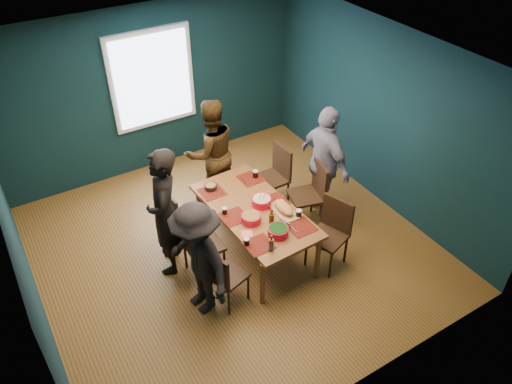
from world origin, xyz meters
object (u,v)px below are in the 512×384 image
chair_left_far (179,214)px  person_near_left (198,260)px  chair_right_mid (312,189)px  person_back (211,153)px  chair_right_near (332,228)px  cutting_board (284,208)px  chair_left_mid (196,242)px  bowl_salad (251,218)px  person_right (325,163)px  bowl_herbs (278,231)px  chair_left_near (223,274)px  bowl_dumpling (262,201)px  chair_right_far (276,172)px  person_far_left (165,213)px  dining_table (255,213)px

chair_left_far → person_near_left: (-0.27, -1.20, 0.29)m
chair_right_mid → person_back: person_back is taller
chair_right_near → cutting_board: bearing=115.5°
chair_left_mid → bowl_salad: bearing=-10.9°
person_right → person_near_left: person_right is taller
chair_right_near → bowl_herbs: bearing=151.2°
chair_left_near → bowl_dumpling: bearing=18.6°
chair_left_mid → chair_left_near: (0.05, -0.60, -0.07)m
chair_left_mid → bowl_herbs: chair_left_mid is taller
chair_right_far → bowl_salad: (-0.97, -0.91, 0.20)m
bowl_herbs → cutting_board: size_ratio=0.47×
bowl_dumpling → person_near_left: bearing=-155.6°
chair_right_mid → person_far_left: person_far_left is taller
chair_left_mid → person_far_left: size_ratio=0.55×
dining_table → chair_left_mid: (-0.87, -0.03, -0.07)m
chair_right_mid → bowl_salad: 1.23m
chair_left_far → person_far_left: 0.63m
chair_left_far → bowl_salad: (0.63, -0.87, 0.28)m
person_right → bowl_salad: size_ratio=6.74×
person_far_left → person_back: (1.15, 1.00, -0.05)m
cutting_board → dining_table: bearing=142.8°
person_back → person_near_left: size_ratio=1.08×
chair_left_mid → dining_table: bearing=3.8°
bowl_herbs → chair_right_far: bearing=57.7°
dining_table → chair_left_mid: bearing=179.3°
chair_right_near → person_far_left: (-1.85, 1.01, 0.33)m
dining_table → bowl_salad: size_ratio=7.48×
chair_left_near → chair_right_far: (1.62, 1.35, 0.07)m
person_near_left → chair_right_mid: bearing=96.1°
chair_left_near → bowl_herbs: bearing=-12.5°
chair_left_near → cutting_board: 1.20m
chair_left_near → person_near_left: person_near_left is taller
cutting_board → chair_left_mid: bearing=172.0°
chair_left_far → person_back: bearing=33.6°
dining_table → person_far_left: bearing=161.3°
chair_right_far → cutting_board: (-0.52, -0.97, 0.20)m
bowl_salad → chair_left_mid: bearing=167.2°
chair_right_far → chair_right_near: size_ratio=1.01×
chair_left_mid → person_far_left: (-0.23, 0.35, 0.32)m
bowl_salad → dining_table: bearing=48.9°
person_back → person_near_left: 2.15m
person_far_left → bowl_dumpling: person_far_left is taller
chair_right_mid → cutting_board: (-0.72, -0.34, 0.20)m
person_far_left → person_right: 2.40m
person_far_left → person_right: bearing=111.5°
dining_table → chair_left_near: 1.04m
dining_table → cutting_board: bearing=-42.2°
person_right → chair_right_far: bearing=44.1°
chair_left_far → person_right: 2.18m
person_right → cutting_board: person_right is taller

